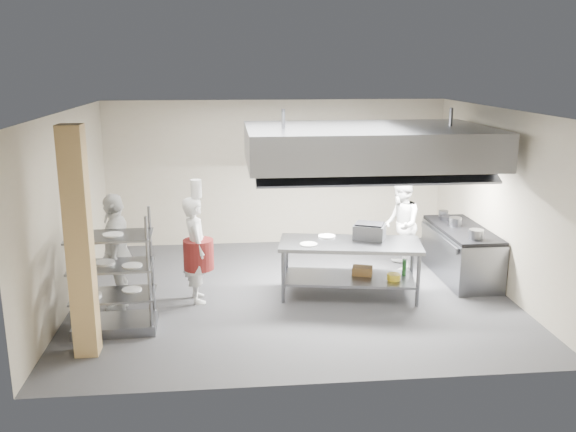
{
  "coord_description": "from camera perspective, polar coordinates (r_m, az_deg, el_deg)",
  "views": [
    {
      "loc": [
        -1.02,
        -9.48,
        3.7
      ],
      "look_at": [
        -0.04,
        0.2,
        1.27
      ],
      "focal_mm": 38.0,
      "sensor_mm": 36.0,
      "label": 1
    }
  ],
  "objects": [
    {
      "name": "chef_line",
      "position": [
        11.32,
        10.48,
        -0.83
      ],
      "size": [
        0.75,
        0.9,
        1.69
      ],
      "primitive_type": "imported",
      "rotation": [
        0.0,
        0.0,
        -1.71
      ],
      "color": "silver",
      "rests_on": "floor"
    },
    {
      "name": "stockpot",
      "position": [
        11.22,
        15.38,
        -0.52
      ],
      "size": [
        0.23,
        0.23,
        0.16
      ],
      "primitive_type": "cylinder",
      "color": "gray",
      "rests_on": "range_top"
    },
    {
      "name": "cooking_range",
      "position": [
        11.28,
        15.86,
        -3.43
      ],
      "size": [
        0.8,
        2.0,
        0.84
      ],
      "primitive_type": "cube",
      "color": "slate",
      "rests_on": "floor"
    },
    {
      "name": "wall_shelf",
      "position": [
        12.83,
        7.04,
        4.05
      ],
      "size": [
        1.5,
        0.28,
        0.04
      ],
      "primitive_type": "cube",
      "color": "gray",
      "rests_on": "wall_back"
    },
    {
      "name": "wicker_basket",
      "position": [
        10.16,
        6.97,
        -5.1
      ],
      "size": [
        0.37,
        0.31,
        0.14
      ],
      "primitive_type": "cube",
      "rotation": [
        0.0,
        0.0,
        -0.31
      ],
      "color": "olive",
      "rests_on": "island_undershelf"
    },
    {
      "name": "range_top",
      "position": [
        11.16,
        16.01,
        -1.22
      ],
      "size": [
        0.78,
        1.96,
        0.06
      ],
      "primitive_type": "cube",
      "color": "black",
      "rests_on": "cooking_range"
    },
    {
      "name": "island_worktop",
      "position": [
        9.88,
        5.84,
        -2.63
      ],
      "size": [
        2.4,
        1.32,
        0.06
      ],
      "primitive_type": "cube",
      "rotation": [
        0.0,
        0.0,
        -0.17
      ],
      "color": "gray",
      "rests_on": "island"
    },
    {
      "name": "chef_head",
      "position": [
        9.74,
        -8.6,
        -3.12
      ],
      "size": [
        0.52,
        0.69,
        1.71
      ],
      "primitive_type": "imported",
      "rotation": [
        0.0,
        0.0,
        1.76
      ],
      "color": "silver",
      "rests_on": "floor"
    },
    {
      "name": "hood_strip_b",
      "position": [
        10.52,
        12.18,
        4.85
      ],
      "size": [
        1.6,
        0.12,
        0.04
      ],
      "primitive_type": "cube",
      "color": "white",
      "rests_on": "exhaust_hood"
    },
    {
      "name": "wall_right",
      "position": [
        10.73,
        19.29,
        1.4
      ],
      "size": [
        0.0,
        6.0,
        6.0
      ],
      "primitive_type": "plane",
      "rotation": [
        1.57,
        0.0,
        -1.57
      ],
      "color": "tan",
      "rests_on": "ground"
    },
    {
      "name": "island",
      "position": [
        10.01,
        5.78,
        -4.96
      ],
      "size": [
        2.4,
        1.32,
        0.91
      ],
      "primitive_type": null,
      "rotation": [
        0.0,
        0.0,
        -0.17
      ],
      "color": "gray",
      "rests_on": "floor"
    },
    {
      "name": "plate_stack",
      "position": [
        9.02,
        -16.0,
        -6.96
      ],
      "size": [
        0.28,
        0.28,
        0.05
      ],
      "primitive_type": "cylinder",
      "color": "white",
      "rests_on": "pass_rack"
    },
    {
      "name": "wall_back",
      "position": [
        12.72,
        -1.07,
        4.06
      ],
      "size": [
        7.0,
        0.0,
        7.0
      ],
      "primitive_type": "plane",
      "rotation": [
        1.57,
        0.0,
        0.0
      ],
      "color": "tan",
      "rests_on": "ground"
    },
    {
      "name": "pass_rack",
      "position": [
        8.91,
        -16.13,
        -5.1
      ],
      "size": [
        1.18,
        0.72,
        1.73
      ],
      "primitive_type": null,
      "rotation": [
        0.0,
        0.0,
        0.05
      ],
      "color": "slate",
      "rests_on": "floor"
    },
    {
      "name": "column",
      "position": [
        8.12,
        -18.93,
        -2.48
      ],
      "size": [
        0.3,
        0.3,
        3.0
      ],
      "primitive_type": "cube",
      "color": "tan",
      "rests_on": "floor"
    },
    {
      "name": "griddle",
      "position": [
        10.08,
        7.63,
        -1.46
      ],
      "size": [
        0.6,
        0.55,
        0.24
      ],
      "primitive_type": "cube",
      "rotation": [
        0.0,
        0.0,
        -0.41
      ],
      "color": "slate",
      "rests_on": "island_worktop"
    },
    {
      "name": "ceiling",
      "position": [
        9.56,
        0.38,
        9.83
      ],
      "size": [
        7.0,
        7.0,
        0.0
      ],
      "primitive_type": "plane",
      "rotation": [
        3.14,
        0.0,
        0.0
      ],
      "color": "silver",
      "rests_on": "wall_back"
    },
    {
      "name": "wall_left",
      "position": [
        10.05,
        -19.9,
        0.53
      ],
      "size": [
        0.0,
        6.0,
        6.0
      ],
      "primitive_type": "plane",
      "rotation": [
        1.57,
        0.0,
        1.57
      ],
      "color": "tan",
      "rests_on": "ground"
    },
    {
      "name": "exhaust_hood",
      "position": [
        10.24,
        7.44,
        6.61
      ],
      "size": [
        4.0,
        2.5,
        0.6
      ],
      "primitive_type": "cube",
      "color": "gray",
      "rests_on": "ceiling"
    },
    {
      "name": "floor",
      "position": [
        10.23,
        0.36,
        -7.17
      ],
      "size": [
        7.0,
        7.0,
        0.0
      ],
      "primitive_type": "plane",
      "color": "#2B2B2D",
      "rests_on": "ground"
    },
    {
      "name": "hood_strip_a",
      "position": [
        10.12,
        2.39,
        4.8
      ],
      "size": [
        1.6,
        0.12,
        0.04
      ],
      "primitive_type": "cube",
      "color": "white",
      "rests_on": "exhaust_hood"
    },
    {
      "name": "chef_plating",
      "position": [
        9.61,
        -15.72,
        -3.32
      ],
      "size": [
        0.52,
        1.11,
        1.84
      ],
      "primitive_type": "imported",
      "rotation": [
        0.0,
        0.0,
        -1.5
      ],
      "color": "white",
      "rests_on": "floor"
    },
    {
      "name": "island_undershelf",
      "position": [
        10.06,
        5.75,
        -5.79
      ],
      "size": [
        2.2,
        1.2,
        0.04
      ],
      "primitive_type": "cube",
      "rotation": [
        0.0,
        0.0,
        -0.17
      ],
      "color": "gray",
      "rests_on": "island"
    }
  ]
}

